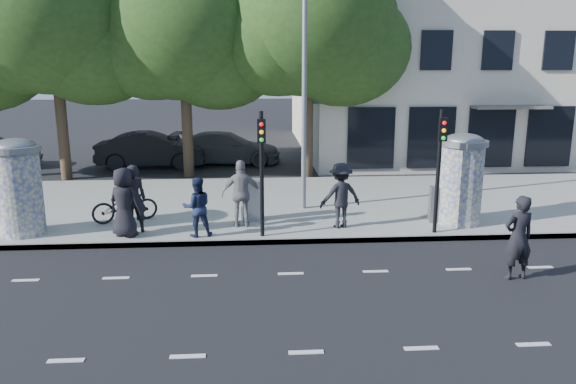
{
  "coord_description": "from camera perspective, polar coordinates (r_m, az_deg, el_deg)",
  "views": [
    {
      "loc": [
        -0.89,
        -10.81,
        4.88
      ],
      "look_at": [
        0.08,
        3.5,
        1.46
      ],
      "focal_mm": 35.0,
      "sensor_mm": 36.0,
      "label": 1
    }
  ],
  "objects": [
    {
      "name": "bicycle",
      "position": [
        17.27,
        -16.25,
        -1.3
      ],
      "size": [
        1.32,
        2.01,
        1.0
      ],
      "primitive_type": "imported",
      "rotation": [
        0.0,
        0.0,
        1.95
      ],
      "color": "black",
      "rests_on": "sidewalk"
    },
    {
      "name": "ped_d",
      "position": [
        16.01,
        5.36,
        -0.34
      ],
      "size": [
        1.34,
        0.96,
        1.87
      ],
      "primitive_type": "imported",
      "rotation": [
        0.0,
        0.0,
        3.38
      ],
      "color": "black",
      "rests_on": "sidewalk"
    },
    {
      "name": "tree_near_left",
      "position": [
        23.68,
        -10.62,
        16.07
      ],
      "size": [
        6.8,
        6.8,
        8.97
      ],
      "color": "#38281C",
      "rests_on": "ground"
    },
    {
      "name": "ad_column_left",
      "position": [
        16.89,
        -25.71,
        0.67
      ],
      "size": [
        1.36,
        1.36,
        2.65
      ],
      "color": "beige",
      "rests_on": "sidewalk"
    },
    {
      "name": "ad_column_right",
      "position": [
        17.0,
        17.22,
        1.48
      ],
      "size": [
        1.36,
        1.36,
        2.65
      ],
      "color": "beige",
      "rests_on": "sidewalk"
    },
    {
      "name": "car_mid",
      "position": [
        26.45,
        -13.7,
        4.18
      ],
      "size": [
        1.76,
        4.9,
        1.61
      ],
      "primitive_type": "imported",
      "rotation": [
        0.0,
        0.0,
        1.58
      ],
      "color": "black",
      "rests_on": "ground"
    },
    {
      "name": "lane_dash_near",
      "position": [
        9.94,
        1.85,
        -15.97
      ],
      "size": [
        32.0,
        0.12,
        0.01
      ],
      "primitive_type": "cube",
      "color": "silver",
      "rests_on": "ground"
    },
    {
      "name": "street_lamp",
      "position": [
        17.53,
        1.71,
        13.14
      ],
      "size": [
        0.25,
        0.93,
        8.0
      ],
      "color": "slate",
      "rests_on": "sidewalk"
    },
    {
      "name": "traffic_pole_far",
      "position": [
        15.69,
        15.14,
        3.24
      ],
      "size": [
        0.22,
        0.31,
        3.4
      ],
      "color": "black",
      "rests_on": "sidewalk"
    },
    {
      "name": "sidewalk",
      "position": [
        18.95,
        -1.05,
        -1.26
      ],
      "size": [
        40.0,
        8.0,
        0.15
      ],
      "primitive_type": "cube",
      "color": "gray",
      "rests_on": "ground"
    },
    {
      "name": "car_right",
      "position": [
        26.87,
        -6.3,
        4.49
      ],
      "size": [
        2.44,
        5.27,
        1.49
      ],
      "primitive_type": "imported",
      "rotation": [
        0.0,
        0.0,
        1.5
      ],
      "color": "#515258",
      "rests_on": "ground"
    },
    {
      "name": "ground",
      "position": [
        11.89,
        0.78,
        -10.79
      ],
      "size": [
        120.0,
        120.0,
        0.0
      ],
      "primitive_type": "plane",
      "color": "black",
      "rests_on": "ground"
    },
    {
      "name": "curb",
      "position": [
        15.17,
        -0.31,
        -5.04
      ],
      "size": [
        40.0,
        0.1,
        0.16
      ],
      "primitive_type": "cube",
      "color": "slate",
      "rests_on": "ground"
    },
    {
      "name": "cabinet_left",
      "position": [
        16.74,
        -3.78,
        -0.87
      ],
      "size": [
        0.65,
        0.53,
        1.21
      ],
      "primitive_type": "cube",
      "rotation": [
        0.0,
        0.0,
        0.2
      ],
      "color": "gray",
      "rests_on": "sidewalk"
    },
    {
      "name": "traffic_pole_near",
      "position": [
        14.85,
        -2.69,
        3.13
      ],
      "size": [
        0.22,
        0.31,
        3.4
      ],
      "color": "black",
      "rests_on": "sidewalk"
    },
    {
      "name": "tree_mid_left",
      "position": [
        24.57,
        -22.86,
        16.19
      ],
      "size": [
        7.2,
        7.2,
        9.57
      ],
      "color": "#38281C",
      "rests_on": "ground"
    },
    {
      "name": "ped_e",
      "position": [
        16.05,
        -4.73,
        -0.18
      ],
      "size": [
        1.14,
        0.65,
        1.93
      ],
      "primitive_type": "imported",
      "rotation": [
        0.0,
        0.0,
        3.14
      ],
      "color": "gray",
      "rests_on": "sidewalk"
    },
    {
      "name": "ped_a",
      "position": [
        15.73,
        -16.3,
        -1.02
      ],
      "size": [
        1.09,
        0.91,
        1.9
      ],
      "primitive_type": "imported",
      "rotation": [
        0.0,
        0.0,
        2.75
      ],
      "color": "black",
      "rests_on": "sidewalk"
    },
    {
      "name": "ped_c",
      "position": [
        15.36,
        -9.22,
        -1.51
      ],
      "size": [
        0.9,
        0.76,
        1.63
      ],
      "primitive_type": "imported",
      "rotation": [
        0.0,
        0.0,
        3.34
      ],
      "color": "#192140",
      "rests_on": "sidewalk"
    },
    {
      "name": "tree_center",
      "position": [
        23.28,
        2.12,
        16.94
      ],
      "size": [
        7.0,
        7.0,
        9.3
      ],
      "color": "#38281C",
      "rests_on": "ground"
    },
    {
      "name": "cabinet_right",
      "position": [
        17.15,
        15.0,
        -1.23
      ],
      "size": [
        0.55,
        0.43,
        1.05
      ],
      "primitive_type": "cube",
      "rotation": [
        0.0,
        0.0,
        -0.13
      ],
      "color": "slate",
      "rests_on": "sidewalk"
    },
    {
      "name": "building",
      "position": [
        33.41,
        19.47,
        14.6
      ],
      "size": [
        20.3,
        15.85,
        12.0
      ],
      "color": "beige",
      "rests_on": "ground"
    },
    {
      "name": "lane_dash_far",
      "position": [
        13.18,
        0.28,
        -8.29
      ],
      "size": [
        32.0,
        0.12,
        0.01
      ],
      "primitive_type": "cube",
      "color": "silver",
      "rests_on": "ground"
    },
    {
      "name": "ped_b",
      "position": [
        16.01,
        -15.44,
        -0.68
      ],
      "size": [
        0.81,
        0.67,
        1.92
      ],
      "primitive_type": "imported",
      "rotation": [
        0.0,
        0.0,
        3.48
      ],
      "color": "black",
      "rests_on": "sidewalk"
    },
    {
      "name": "man_road",
      "position": [
        13.61,
        22.36,
        -4.31
      ],
      "size": [
        0.78,
        0.58,
        1.94
      ],
      "primitive_type": "imported",
      "rotation": [
        0.0,
        0.0,
        3.31
      ],
      "color": "black",
      "rests_on": "ground"
    }
  ]
}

